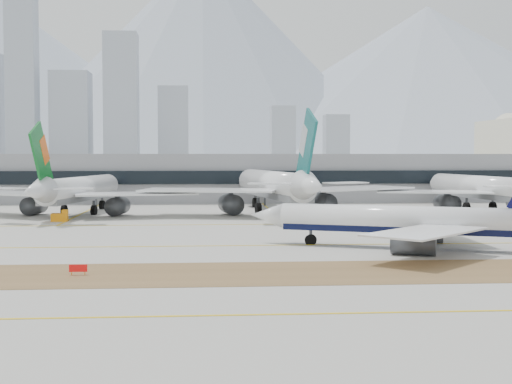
{
  "coord_description": "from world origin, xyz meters",
  "views": [
    {
      "loc": [
        -1.42,
        -119.62,
        14.73
      ],
      "look_at": [
        8.91,
        18.0,
        7.5
      ],
      "focal_mm": 50.0,
      "sensor_mm": 36.0,
      "label": 1
    }
  ],
  "objects": [
    {
      "name": "widebody_cathay",
      "position": [
        16.95,
        58.04,
        6.69
      ],
      "size": [
        69.62,
        68.91,
        25.17
      ],
      "rotation": [
        0.0,
        0.0,
        1.74
      ],
      "color": "white",
      "rests_on": "ground"
    },
    {
      "name": "hold_sign_left",
      "position": [
        -16.63,
        -32.0,
        0.88
      ],
      "size": [
        2.2,
        0.15,
        1.35
      ],
      "color": "red",
      "rests_on": "ground"
    },
    {
      "name": "mountain_ridge",
      "position": [
        33.0,
        1404.14,
        181.85
      ],
      "size": [
        2830.0,
        1120.0,
        470.0
      ],
      "color": "#9EA8B7",
      "rests_on": "ground"
    },
    {
      "name": "widebody_china_air",
      "position": [
        71.18,
        60.57,
        5.85
      ],
      "size": [
        61.29,
        60.43,
        22.02
      ],
      "rotation": [
        0.0,
        0.0,
        1.7
      ],
      "color": "white",
      "rests_on": "ground"
    },
    {
      "name": "widebody_eva",
      "position": [
        -32.04,
        57.0,
        5.89
      ],
      "size": [
        61.19,
        60.61,
        22.15
      ],
      "rotation": [
        0.0,
        0.0,
        1.39
      ],
      "color": "white",
      "rests_on": "ground"
    },
    {
      "name": "apron_markings",
      "position": [
        0.0,
        -53.95,
        0.02
      ],
      "size": [
        360.0,
        122.22,
        0.06
      ],
      "color": "brown",
      "rests_on": "ground"
    },
    {
      "name": "taxiing_airliner",
      "position": [
        31.48,
        -10.77,
        4.29
      ],
      "size": [
        50.26,
        42.54,
        17.78
      ],
      "rotation": [
        0.0,
        0.0,
        2.74
      ],
      "color": "white",
      "rests_on": "ground"
    },
    {
      "name": "terminal",
      "position": [
        0.0,
        114.84,
        7.5
      ],
      "size": [
        280.0,
        43.1,
        15.0
      ],
      "color": "gray",
      "rests_on": "ground"
    },
    {
      "name": "ground",
      "position": [
        0.0,
        0.0,
        0.0
      ],
      "size": [
        3000.0,
        3000.0,
        0.0
      ],
      "primitive_type": "plane",
      "color": "#9A9790",
      "rests_on": "ground"
    },
    {
      "name": "gse_c",
      "position": [
        27.56,
        40.78,
        1.05
      ],
      "size": [
        3.55,
        2.0,
        2.6
      ],
      "color": "orange",
      "rests_on": "ground"
    },
    {
      "name": "gse_b",
      "position": [
        -32.82,
        39.8,
        1.05
      ],
      "size": [
        3.55,
        2.0,
        2.6
      ],
      "color": "orange",
      "rests_on": "ground"
    },
    {
      "name": "city_skyline",
      "position": [
        -106.76,
        453.42,
        49.8
      ],
      "size": [
        342.0,
        49.8,
        140.0
      ],
      "color": "#9DA5B2",
      "rests_on": "ground"
    }
  ]
}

